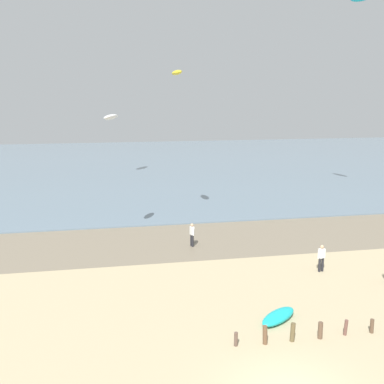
% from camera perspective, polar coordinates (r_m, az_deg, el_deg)
% --- Properties ---
extents(wet_sand_strip, '(120.00, 8.91, 0.01)m').
position_cam_1_polar(wet_sand_strip, '(35.49, 0.07, -5.87)').
color(wet_sand_strip, '#7A6D59').
rests_on(wet_sand_strip, ground).
extents(sea, '(160.00, 70.00, 0.10)m').
position_cam_1_polar(sea, '(73.73, -5.78, 3.35)').
color(sea, slate).
rests_on(sea, ground).
extents(person_mid_beach, '(0.56, 0.29, 1.71)m').
position_cam_1_polar(person_mid_beach, '(30.29, 15.41, -7.63)').
color(person_mid_beach, '#232328').
rests_on(person_mid_beach, ground).
extents(person_by_waterline, '(0.30, 0.55, 1.71)m').
position_cam_1_polar(person_by_waterline, '(33.87, -0.00, -5.12)').
color(person_by_waterline, '#232328').
rests_on(person_by_waterline, ground).
extents(grounded_kite, '(2.48, 2.16, 0.49)m').
position_cam_1_polar(grounded_kite, '(23.84, 10.41, -14.61)').
color(grounded_kite, '#19B2B7').
rests_on(grounded_kite, ground).
extents(kite_aloft_0, '(1.53, 2.29, 0.55)m').
position_cam_1_polar(kite_aloft_0, '(34.04, -9.81, 8.94)').
color(kite_aloft_0, white).
extents(kite_aloft_4, '(0.82, 2.34, 0.52)m').
position_cam_1_polar(kite_aloft_4, '(38.70, -1.85, 14.26)').
color(kite_aloft_4, yellow).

